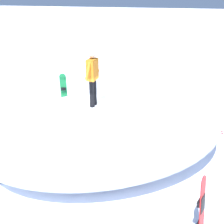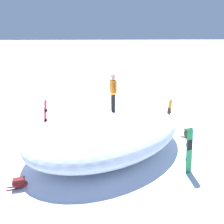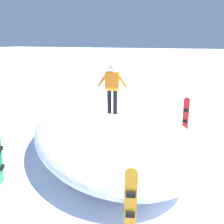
# 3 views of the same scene
# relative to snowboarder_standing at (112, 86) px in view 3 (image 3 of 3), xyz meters

# --- Properties ---
(ground) EXTENTS (240.00, 240.00, 0.00)m
(ground) POSITION_rel_snowboarder_standing_xyz_m (-0.21, -0.42, -2.56)
(ground) COLOR white
(snow_mound) EXTENTS (9.04, 8.94, 1.63)m
(snow_mound) POSITION_rel_snowboarder_standing_xyz_m (-0.32, -0.22, -1.74)
(snow_mound) COLOR white
(snow_mound) RESTS_ON ground
(snowboarder_standing) EXTENTS (0.27, 0.99, 1.62)m
(snowboarder_standing) POSITION_rel_snowboarder_standing_xyz_m (0.00, 0.00, 0.00)
(snowboarder_standing) COLOR black
(snowboarder_standing) RESTS_ON snow_mound
(snowboard_primary_upright) EXTENTS (0.28, 0.31, 1.67)m
(snowboard_primary_upright) POSITION_rel_snowboarder_standing_xyz_m (2.93, 1.57, -1.69)
(snowboard_primary_upright) COLOR orange
(snowboard_primary_upright) RESTS_ON ground
(snowboard_secondary_upright) EXTENTS (0.31, 0.25, 1.74)m
(snowboard_secondary_upright) POSITION_rel_snowboarder_standing_xyz_m (2.59, -2.34, -1.65)
(snowboard_secondary_upright) COLOR #1E8C47
(snowboard_secondary_upright) RESTS_ON ground
(snowboard_tertiary_upright) EXTENTS (0.23, 0.30, 1.61)m
(snowboard_tertiary_upright) POSITION_rel_snowboarder_standing_xyz_m (-3.39, 2.19, -1.72)
(snowboard_tertiary_upright) COLOR red
(snowboard_tertiary_upright) RESTS_ON ground
(backpack_near) EXTENTS (0.70, 0.35, 0.34)m
(backpack_near) POSITION_rel_snowboarder_standing_xyz_m (-3.29, -2.98, -2.38)
(backpack_near) COLOR maroon
(backpack_near) RESTS_ON ground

